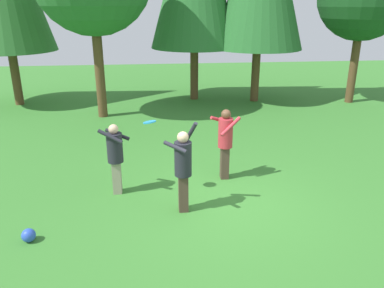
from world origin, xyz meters
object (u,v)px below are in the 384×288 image
(frisbee, at_px, (150,122))
(ball_white, at_px, (114,157))
(person_thrower, at_px, (183,165))
(ball_blue, at_px, (29,235))
(person_catcher, at_px, (115,153))
(person_bystander, at_px, (225,138))

(frisbee, bearing_deg, ball_white, 115.66)
(person_thrower, xyz_separation_m, ball_blue, (-2.82, -0.79, -0.89))
(person_catcher, relative_size, ball_white, 7.45)
(person_thrower, relative_size, ball_white, 8.74)
(ball_white, distance_m, ball_blue, 3.79)
(person_thrower, height_order, ball_blue, person_thrower)
(person_bystander, distance_m, ball_blue, 4.61)
(frisbee, height_order, ball_blue, frisbee)
(person_catcher, height_order, ball_white, person_catcher)
(person_bystander, height_order, ball_white, person_bystander)
(frisbee, relative_size, ball_white, 1.79)
(person_thrower, distance_m, ball_white, 3.36)
(person_bystander, relative_size, frisbee, 4.48)
(person_thrower, height_order, person_bystander, person_thrower)
(person_thrower, xyz_separation_m, person_catcher, (-1.39, 0.94, -0.07))
(person_bystander, height_order, ball_blue, person_bystander)
(person_catcher, bearing_deg, person_bystander, 27.77)
(ball_blue, bearing_deg, frisbee, 34.45)
(person_thrower, xyz_separation_m, ball_white, (-1.63, 2.80, -0.90))
(ball_white, relative_size, ball_blue, 0.87)
(person_catcher, relative_size, ball_blue, 6.47)
(frisbee, bearing_deg, person_thrower, -48.77)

